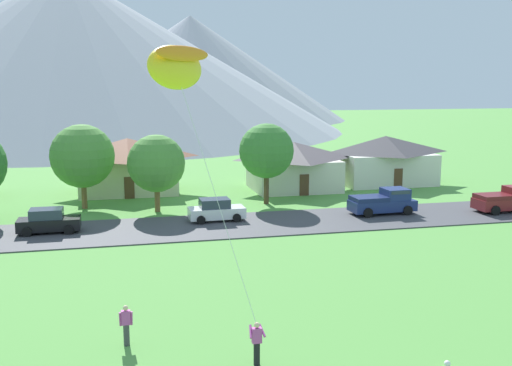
% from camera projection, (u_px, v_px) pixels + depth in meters
% --- Properties ---
extents(road_strip, '(160.00, 7.60, 0.08)m').
position_uv_depth(road_strip, '(231.00, 225.00, 43.46)').
color(road_strip, '#424247').
rests_on(road_strip, ground).
extents(mountain_far_west_ridge, '(116.67, 116.67, 33.57)m').
position_uv_depth(mountain_far_west_ridge, '(69.00, 52.00, 126.45)').
color(mountain_far_west_ridge, '#8E939E').
rests_on(mountain_far_west_ridge, ground).
extents(mountain_central_ridge, '(86.36, 86.36, 28.67)m').
position_uv_depth(mountain_central_ridge, '(191.00, 68.00, 165.93)').
color(mountain_central_ridge, '#8E939E').
rests_on(mountain_central_ridge, ground).
extents(house_leftmost, '(8.72, 7.35, 4.66)m').
position_uv_depth(house_leftmost, '(294.00, 165.00, 57.91)').
color(house_leftmost, beige).
rests_on(house_leftmost, ground).
extents(house_right_center, '(10.08, 6.64, 4.95)m').
position_uv_depth(house_right_center, '(385.00, 159.00, 61.20)').
color(house_right_center, silver).
rests_on(house_right_center, ground).
extents(house_rightmost, '(9.67, 7.22, 5.18)m').
position_uv_depth(house_rightmost, '(128.00, 164.00, 56.34)').
color(house_rightmost, beige).
rests_on(house_rightmost, ground).
extents(tree_left_of_center, '(4.65, 4.65, 6.30)m').
position_uv_depth(tree_left_of_center, '(156.00, 163.00, 47.58)').
color(tree_left_of_center, brown).
rests_on(tree_left_of_center, ground).
extents(tree_center, '(4.70, 4.70, 6.96)m').
position_uv_depth(tree_center, '(266.00, 151.00, 50.60)').
color(tree_center, '#4C3823').
rests_on(tree_center, ground).
extents(tree_right_of_center, '(5.24, 5.24, 7.03)m').
position_uv_depth(tree_right_of_center, '(82.00, 156.00, 48.67)').
color(tree_right_of_center, brown).
rests_on(tree_right_of_center, ground).
extents(parked_car_black_mid_west, '(4.21, 2.10, 1.68)m').
position_uv_depth(parked_car_black_mid_west, '(48.00, 221.00, 41.15)').
color(parked_car_black_mid_west, black).
rests_on(parked_car_black_mid_west, road_strip).
extents(parked_car_white_mid_east, '(4.24, 2.16, 1.68)m').
position_uv_depth(parked_car_white_mid_east, '(216.00, 210.00, 44.69)').
color(parked_car_white_mid_east, white).
rests_on(parked_car_white_mid_east, road_strip).
extents(pickup_truck_maroon_west_side, '(5.23, 2.39, 1.99)m').
position_uv_depth(pickup_truck_maroon_west_side, '(508.00, 199.00, 47.85)').
color(pickup_truck_maroon_west_side, maroon).
rests_on(pickup_truck_maroon_west_side, road_strip).
extents(pickup_truck_navy_east_side, '(5.26, 2.45, 1.99)m').
position_uv_depth(pickup_truck_navy_east_side, '(384.00, 201.00, 47.02)').
color(pickup_truck_navy_east_side, navy).
rests_on(pickup_truck_navy_east_side, road_strip).
extents(kite_flyer_with_kite, '(4.26, 5.10, 11.92)m').
position_uv_depth(kite_flyer_with_kite, '(178.00, 72.00, 22.94)').
color(kite_flyer_with_kite, black).
rests_on(kite_flyer_with_kite, ground).
extents(watcher_person, '(0.56, 0.24, 1.68)m').
position_uv_depth(watcher_person, '(126.00, 324.00, 23.59)').
color(watcher_person, '#3D3D42').
rests_on(watcher_person, ground).
extents(soccer_ball, '(0.24, 0.24, 0.24)m').
position_uv_depth(soccer_ball, '(447.00, 364.00, 21.92)').
color(soccer_ball, white).
rests_on(soccer_ball, ground).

